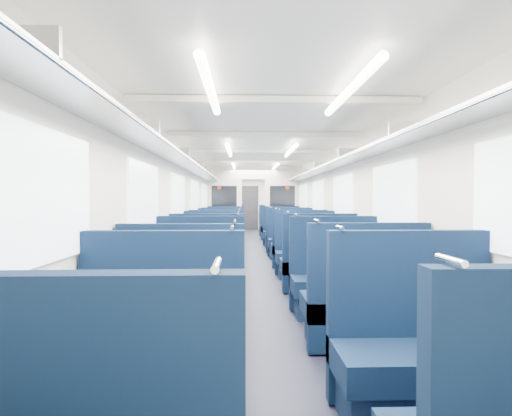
{
  "coord_description": "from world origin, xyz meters",
  "views": [
    {
      "loc": [
        -0.29,
        -9.74,
        1.4
      ],
      "look_at": [
        0.06,
        1.95,
        1.14
      ],
      "focal_mm": 28.61,
      "sensor_mm": 36.0,
      "label": 1
    }
  ],
  "objects_px": {
    "seat_11": "(306,256)",
    "seat_8": "(208,267)",
    "seat_2": "(159,359)",
    "seat_17": "(287,238)",
    "seat_4": "(184,312)",
    "seat_14": "(220,243)",
    "seat_19": "(282,234)",
    "end_door": "(250,208)",
    "seat_7": "(336,283)",
    "seat_10": "(213,257)",
    "seat_12": "(217,249)",
    "seat_16": "(223,238)",
    "seat_18": "(225,234)",
    "seat_21": "(277,229)",
    "seat_20": "(228,229)",
    "seat_9": "(317,267)",
    "seat_23": "(274,227)",
    "seat_13": "(299,249)",
    "seat_3": "(416,357)",
    "seat_22": "(229,227)",
    "bulkhead": "(253,205)",
    "seat_15": "(291,242)",
    "seat_6": "(199,283)",
    "seat_5": "(363,308)"
  },
  "relations": [
    {
      "from": "seat_13",
      "to": "seat_15",
      "type": "height_order",
      "value": "same"
    },
    {
      "from": "seat_2",
      "to": "seat_19",
      "type": "bearing_deg",
      "value": 79.91
    },
    {
      "from": "end_door",
      "to": "seat_10",
      "type": "xyz_separation_m",
      "value": [
        -0.83,
        -11.44,
        -0.62
      ]
    },
    {
      "from": "seat_2",
      "to": "seat_12",
      "type": "distance_m",
      "value": 5.67
    },
    {
      "from": "seat_14",
      "to": "seat_20",
      "type": "height_order",
      "value": "same"
    },
    {
      "from": "seat_13",
      "to": "seat_6",
      "type": "bearing_deg",
      "value": -116.64
    },
    {
      "from": "seat_12",
      "to": "seat_20",
      "type": "xyz_separation_m",
      "value": [
        0.0,
        5.62,
        0.0
      ]
    },
    {
      "from": "seat_8",
      "to": "seat_6",
      "type": "bearing_deg",
      "value": -90.0
    },
    {
      "from": "seat_7",
      "to": "seat_12",
      "type": "relative_size",
      "value": 1.0
    },
    {
      "from": "seat_8",
      "to": "seat_13",
      "type": "xyz_separation_m",
      "value": [
        1.66,
        2.1,
        0.0
      ]
    },
    {
      "from": "seat_10",
      "to": "seat_11",
      "type": "relative_size",
      "value": 1.0
    },
    {
      "from": "seat_2",
      "to": "seat_12",
      "type": "relative_size",
      "value": 1.0
    },
    {
      "from": "seat_20",
      "to": "seat_18",
      "type": "bearing_deg",
      "value": -90.0
    },
    {
      "from": "seat_8",
      "to": "seat_15",
      "type": "relative_size",
      "value": 1.0
    },
    {
      "from": "seat_7",
      "to": "seat_15",
      "type": "height_order",
      "value": "same"
    },
    {
      "from": "seat_10",
      "to": "seat_23",
      "type": "distance_m",
      "value": 7.89
    },
    {
      "from": "seat_10",
      "to": "seat_22",
      "type": "distance_m",
      "value": 7.82
    },
    {
      "from": "seat_14",
      "to": "seat_19",
      "type": "bearing_deg",
      "value": 56.41
    },
    {
      "from": "seat_3",
      "to": "seat_7",
      "type": "relative_size",
      "value": 1.0
    },
    {
      "from": "seat_3",
      "to": "seat_14",
      "type": "height_order",
      "value": "same"
    },
    {
      "from": "seat_4",
      "to": "seat_11",
      "type": "distance_m",
      "value": 3.95
    },
    {
      "from": "seat_9",
      "to": "seat_23",
      "type": "distance_m",
      "value": 8.82
    },
    {
      "from": "seat_10",
      "to": "seat_20",
      "type": "distance_m",
      "value": 6.67
    },
    {
      "from": "seat_3",
      "to": "seat_21",
      "type": "height_order",
      "value": "same"
    },
    {
      "from": "seat_3",
      "to": "seat_5",
      "type": "height_order",
      "value": "same"
    },
    {
      "from": "seat_8",
      "to": "seat_23",
      "type": "distance_m",
      "value": 8.93
    },
    {
      "from": "seat_6",
      "to": "seat_17",
      "type": "height_order",
      "value": "same"
    },
    {
      "from": "seat_13",
      "to": "end_door",
      "type": "bearing_deg",
      "value": 94.56
    },
    {
      "from": "seat_11",
      "to": "seat_8",
      "type": "bearing_deg",
      "value": -146.67
    },
    {
      "from": "bulkhead",
      "to": "seat_15",
      "type": "xyz_separation_m",
      "value": [
        0.83,
        -2.66,
        -0.86
      ]
    },
    {
      "from": "seat_11",
      "to": "seat_19",
      "type": "xyz_separation_m",
      "value": [
        0.0,
        4.68,
        0.0
      ]
    },
    {
      "from": "end_door",
      "to": "seat_22",
      "type": "bearing_deg",
      "value": -102.89
    },
    {
      "from": "end_door",
      "to": "seat_7",
      "type": "distance_m",
      "value": 13.81
    },
    {
      "from": "seat_8",
      "to": "seat_23",
      "type": "xyz_separation_m",
      "value": [
        1.66,
        8.78,
        0.0
      ]
    },
    {
      "from": "seat_17",
      "to": "seat_18",
      "type": "height_order",
      "value": "same"
    },
    {
      "from": "seat_9",
      "to": "seat_17",
      "type": "distance_m",
      "value": 4.45
    },
    {
      "from": "seat_14",
      "to": "seat_13",
      "type": "bearing_deg",
      "value": -35.24
    },
    {
      "from": "end_door",
      "to": "seat_8",
      "type": "distance_m",
      "value": 12.55
    },
    {
      "from": "seat_2",
      "to": "seat_17",
      "type": "xyz_separation_m",
      "value": [
        1.66,
        7.96,
        0.0
      ]
    },
    {
      "from": "seat_16",
      "to": "seat_18",
      "type": "xyz_separation_m",
      "value": [
        0.0,
        1.23,
        0.0
      ]
    },
    {
      "from": "seat_2",
      "to": "seat_18",
      "type": "height_order",
      "value": "same"
    },
    {
      "from": "seat_3",
      "to": "seat_10",
      "type": "xyz_separation_m",
      "value": [
        -1.66,
        4.65,
        0.0
      ]
    },
    {
      "from": "seat_22",
      "to": "seat_5",
      "type": "bearing_deg",
      "value": -81.63
    },
    {
      "from": "seat_13",
      "to": "seat_16",
      "type": "bearing_deg",
      "value": 124.43
    },
    {
      "from": "seat_8",
      "to": "seat_19",
      "type": "height_order",
      "value": "same"
    },
    {
      "from": "seat_20",
      "to": "seat_23",
      "type": "bearing_deg",
      "value": 32.02
    },
    {
      "from": "seat_16",
      "to": "seat_21",
      "type": "xyz_separation_m",
      "value": [
        1.66,
        3.11,
        0.0
      ]
    },
    {
      "from": "bulkhead",
      "to": "seat_6",
      "type": "bearing_deg",
      "value": -96.46
    },
    {
      "from": "seat_8",
      "to": "seat_21",
      "type": "height_order",
      "value": "same"
    },
    {
      "from": "seat_13",
      "to": "seat_18",
      "type": "bearing_deg",
      "value": 114.46
    }
  ]
}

